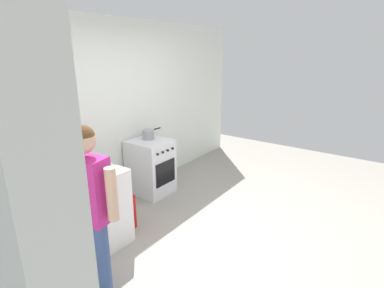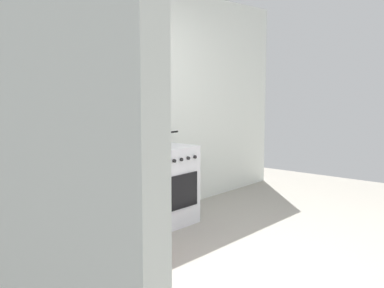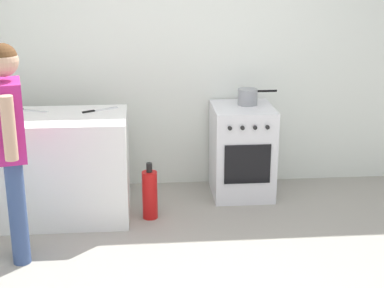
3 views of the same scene
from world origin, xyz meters
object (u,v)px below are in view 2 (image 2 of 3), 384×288
Objects in this scene: person at (91,174)px; knife_carving at (78,157)px; pot at (161,138)px; oven_left at (163,184)px; fire_extinguisher at (136,231)px; knife_bread at (8,166)px.

knife_carving is at bearing 57.39° from person.
oven_left is at bearing -127.27° from pot.
person is at bearing -149.26° from oven_left.
pot is 1.29m from fire_extinguisher.
oven_left is at bearing 28.78° from fire_extinguisher.
knife_carving is (0.60, -0.05, 0.00)m from knife_bread.
person is at bearing -122.61° from knife_carving.
oven_left is 2.55× the size of knife_bread.
knife_bread reaches higher than fire_extinguisher.
knife_bread is (-1.94, -0.25, -0.02)m from pot.
pot is at bearing 7.36° from knife_bread.
knife_carving reaches higher than oven_left.
pot is at bearing 31.60° from person.
fire_extinguisher is at bearing -149.27° from pot.
fire_extinguisher is (-0.87, -0.48, -0.21)m from oven_left.
knife_carving is 0.60× the size of fire_extinguisher.
oven_left is 2.35× the size of pot.
pot is 1.09× the size of knife_bread.
person is at bearing -87.28° from knife_bread.
person reaches higher than fire_extinguisher.
person is (-0.56, -0.87, 0.05)m from knife_carving.
fire_extinguisher is at bearing -16.35° from knife_bread.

